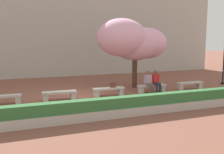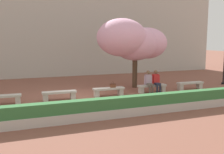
% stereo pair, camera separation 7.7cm
% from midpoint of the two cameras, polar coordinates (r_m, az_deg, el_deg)
% --- Properties ---
extents(ground_plane, '(100.00, 100.00, 0.00)m').
position_cam_midpoint_polar(ground_plane, '(13.93, -6.05, -4.52)').
color(ground_plane, brown).
extents(building_facade, '(30.25, 4.00, 9.43)m').
position_cam_midpoint_polar(building_facade, '(23.92, -13.02, 11.94)').
color(building_facade, '#B7B2A8').
rests_on(building_facade, ground).
extents(stone_bench_near_west, '(1.73, 0.47, 0.45)m').
position_cam_midpoint_polar(stone_bench_near_west, '(13.41, -22.92, -4.31)').
color(stone_bench_near_west, '#BCB7AD').
rests_on(stone_bench_near_west, ground).
extents(stone_bench_center, '(1.73, 0.47, 0.45)m').
position_cam_midpoint_polar(stone_bench_center, '(13.59, -11.54, -3.67)').
color(stone_bench_center, '#BCB7AD').
rests_on(stone_bench_center, ground).
extents(stone_bench_near_east, '(1.73, 0.47, 0.45)m').
position_cam_midpoint_polar(stone_bench_near_east, '(14.27, -0.87, -2.94)').
color(stone_bench_near_east, '#BCB7AD').
rests_on(stone_bench_near_east, ground).
extents(stone_bench_east_end, '(1.73, 0.47, 0.45)m').
position_cam_midpoint_polar(stone_bench_east_end, '(15.40, 8.53, -2.21)').
color(stone_bench_east_end, '#BCB7AD').
rests_on(stone_bench_east_end, ground).
extents(stone_bench_far_east, '(1.73, 0.47, 0.45)m').
position_cam_midpoint_polar(stone_bench_far_east, '(16.88, 16.45, -1.55)').
color(stone_bench_far_east, '#BCB7AD').
rests_on(stone_bench_far_east, ground).
extents(person_seated_left, '(0.51, 0.68, 1.29)m').
position_cam_midpoint_polar(person_seated_left, '(15.16, 7.83, -0.84)').
color(person_seated_left, black).
rests_on(person_seated_left, ground).
extents(person_seated_right, '(0.51, 0.69, 1.29)m').
position_cam_midpoint_polar(person_seated_right, '(15.41, 9.46, -0.73)').
color(person_seated_right, black).
rests_on(person_seated_right, ground).
extents(handbag, '(0.30, 0.15, 0.34)m').
position_cam_midpoint_polar(handbag, '(14.27, 0.02, -1.80)').
color(handbag, brown).
rests_on(handbag, stone_bench_near_east).
extents(cherry_tree_main, '(4.84, 3.13, 4.32)m').
position_cam_midpoint_polar(cherry_tree_main, '(16.57, 4.38, 7.82)').
color(cherry_tree_main, '#473323').
rests_on(cherry_tree_main, ground).
extents(planter_hedge_foreground, '(19.86, 0.50, 0.80)m').
position_cam_midpoint_polar(planter_hedge_foreground, '(10.32, -0.46, -6.77)').
color(planter_hedge_foreground, '#BCB7AD').
rests_on(planter_hedge_foreground, ground).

